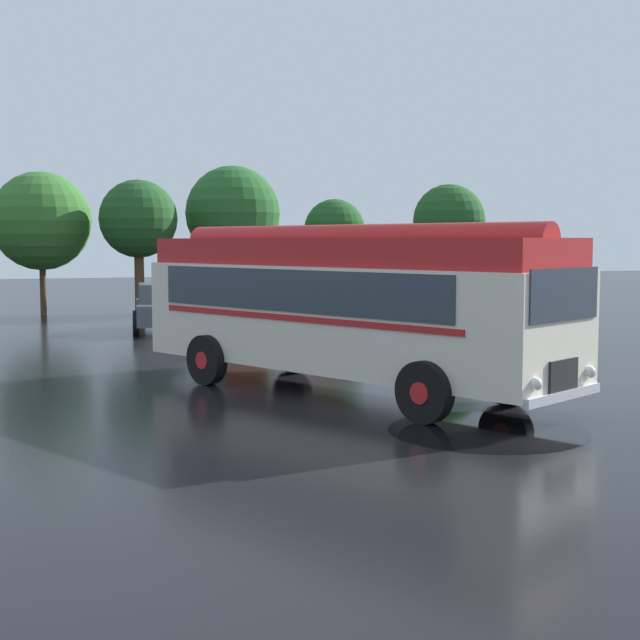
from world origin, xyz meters
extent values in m
plane|color=black|center=(0.00, 0.00, 0.00)|extent=(120.00, 120.00, 0.00)
cube|color=silver|center=(-0.54, -0.18, 1.60)|extent=(6.70, 10.06, 2.10)
cube|color=red|center=(-0.54, -0.18, 2.93)|extent=(6.43, 9.80, 0.56)
cylinder|color=red|center=(-0.54, -0.18, 3.19)|extent=(4.78, 8.77, 0.60)
cube|color=#2D3842|center=(0.46, 0.65, 2.17)|extent=(3.61, 7.17, 0.84)
cube|color=#2D3842|center=(-1.80, -0.48, 2.17)|extent=(3.61, 7.17, 0.84)
cube|color=red|center=(0.50, 0.56, 1.63)|extent=(3.69, 7.35, 0.12)
cube|color=red|center=(-1.76, -0.57, 1.63)|extent=(3.69, 7.35, 0.12)
cube|color=#2D3842|center=(1.70, -4.67, 2.27)|extent=(1.98, 1.01, 0.88)
cube|color=black|center=(1.70, -4.68, 0.90)|extent=(0.83, 0.46, 0.56)
cube|color=silver|center=(1.71, -4.69, 0.57)|extent=(2.17, 1.15, 0.16)
sphere|color=white|center=(2.51, -4.28, 0.87)|extent=(0.22, 0.22, 0.22)
sphere|color=white|center=(0.90, -5.09, 0.87)|extent=(0.22, 0.22, 0.22)
cylinder|color=black|center=(2.01, -2.38, 0.55)|extent=(0.74, 1.11, 1.10)
cylinder|color=red|center=(2.01, -2.38, 0.55)|extent=(0.46, 0.49, 0.39)
cylinder|color=black|center=(-0.32, -3.54, 0.55)|extent=(0.74, 1.11, 1.10)
cylinder|color=red|center=(-0.32, -3.54, 0.55)|extent=(0.46, 0.49, 0.39)
cylinder|color=black|center=(-0.67, 2.99, 0.55)|extent=(0.74, 1.11, 1.10)
cylinder|color=red|center=(-0.67, 2.99, 0.55)|extent=(0.46, 0.49, 0.39)
cylinder|color=black|center=(-3.00, 1.83, 0.55)|extent=(0.74, 1.11, 1.10)
cylinder|color=red|center=(-3.00, 1.83, 0.55)|extent=(0.46, 0.49, 0.39)
cube|color=#4C5156|center=(-2.09, 13.74, 0.67)|extent=(2.23, 4.38, 0.70)
cube|color=#4C5156|center=(-2.07, 13.89, 1.34)|extent=(1.77, 2.36, 0.64)
cube|color=#2D3842|center=(-1.32, 13.79, 1.34)|extent=(0.27, 1.92, 0.50)
cube|color=#2D3842|center=(-2.82, 13.99, 1.34)|extent=(0.27, 1.92, 0.50)
cylinder|color=black|center=(-1.38, 12.34, 0.32)|extent=(0.28, 0.66, 0.64)
cylinder|color=black|center=(-3.13, 12.57, 0.32)|extent=(0.28, 0.66, 0.64)
cylinder|color=black|center=(-1.05, 14.92, 0.32)|extent=(0.28, 0.66, 0.64)
cylinder|color=black|center=(-2.79, 15.15, 0.32)|extent=(0.28, 0.66, 0.64)
cube|color=maroon|center=(0.69, 13.37, 0.67)|extent=(1.98, 4.30, 0.70)
cube|color=maroon|center=(0.70, 13.52, 1.34)|extent=(1.64, 2.28, 0.64)
cube|color=#2D3842|center=(1.46, 13.47, 1.34)|extent=(0.15, 1.93, 0.50)
cube|color=#2D3842|center=(-0.06, 13.57, 1.34)|extent=(0.15, 1.93, 0.50)
cylinder|color=black|center=(1.48, 12.01, 0.32)|extent=(0.24, 0.65, 0.64)
cylinder|color=black|center=(-0.27, 12.13, 0.32)|extent=(0.24, 0.65, 0.64)
cylinder|color=black|center=(1.65, 14.61, 0.32)|extent=(0.24, 0.65, 0.64)
cylinder|color=black|center=(-0.10, 14.73, 0.32)|extent=(0.24, 0.65, 0.64)
cube|color=maroon|center=(3.28, 13.08, 0.67)|extent=(2.22, 4.38, 0.70)
cube|color=maroon|center=(3.26, 13.23, 1.34)|extent=(1.76, 2.36, 0.64)
cube|color=#2D3842|center=(4.01, 13.33, 1.34)|extent=(0.27, 1.92, 0.50)
cube|color=#2D3842|center=(2.51, 13.13, 1.34)|extent=(0.27, 1.92, 0.50)
cylinder|color=black|center=(4.32, 11.90, 0.32)|extent=(0.28, 0.66, 0.64)
cylinder|color=black|center=(2.57, 11.68, 0.32)|extent=(0.28, 0.66, 0.64)
cylinder|color=black|center=(3.99, 14.48, 0.32)|extent=(0.28, 0.66, 0.64)
cylinder|color=black|center=(2.24, 14.26, 0.32)|extent=(0.28, 0.66, 0.64)
cylinder|color=#4C3823|center=(-5.74, 21.98, 1.21)|extent=(0.26, 0.26, 2.42)
sphere|color=#336B28|center=(-5.74, 21.98, 3.97)|extent=(4.13, 4.13, 4.13)
sphere|color=#336B28|center=(-5.76, 22.11, 3.67)|extent=(3.25, 3.25, 3.25)
cylinder|color=#4C3823|center=(-1.96, 20.12, 1.42)|extent=(0.40, 0.40, 2.84)
sphere|color=#1E4C1E|center=(-1.96, 20.12, 4.06)|extent=(3.23, 3.23, 3.23)
sphere|color=#1E4C1E|center=(-1.73, 20.01, 4.17)|extent=(1.83, 1.83, 1.83)
cylinder|color=#4C3823|center=(2.33, 21.31, 1.39)|extent=(0.25, 0.25, 2.79)
sphere|color=#235623|center=(2.33, 21.31, 4.35)|extent=(4.18, 4.18, 4.18)
sphere|color=#235623|center=(1.86, 21.07, 4.11)|extent=(2.78, 2.78, 2.78)
cylinder|color=#4C3823|center=(7.14, 21.35, 1.30)|extent=(0.31, 0.31, 2.60)
sphere|color=#1E4C1E|center=(7.14, 21.35, 3.65)|extent=(2.81, 2.81, 2.81)
sphere|color=#1E4C1E|center=(7.01, 21.57, 3.40)|extent=(1.75, 1.75, 1.75)
cylinder|color=#4C3823|center=(13.24, 21.82, 1.41)|extent=(0.30, 0.30, 2.82)
sphere|color=#1E4C1E|center=(13.24, 21.82, 4.14)|extent=(3.51, 3.51, 3.51)
sphere|color=#1E4C1E|center=(12.89, 21.55, 3.95)|extent=(2.21, 2.21, 2.21)
cylinder|color=black|center=(0.42, -4.43, 0.00)|extent=(3.33, 3.33, 0.01)
camera|label=1|loc=(-7.01, -17.30, 3.17)|focal=50.00mm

